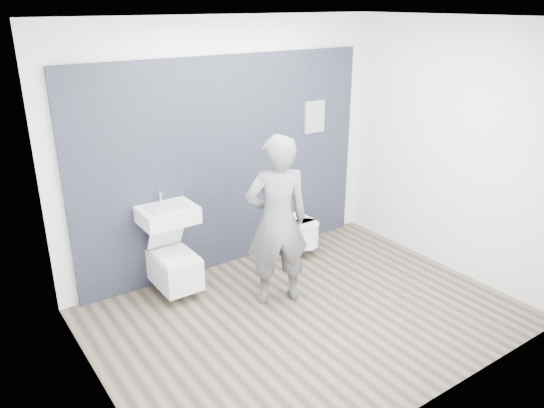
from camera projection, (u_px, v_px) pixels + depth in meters
ground at (306, 315)px, 5.28m from camera, size 4.00×4.00×0.00m
room_shell at (311, 146)px, 4.65m from camera, size 4.00×4.00×4.00m
tile_wall at (231, 260)px, 6.40m from camera, size 3.60×0.06×2.40m
washbasin at (168, 214)px, 5.44m from camera, size 0.57×0.43×0.43m
toilet_square at (175, 267)px, 5.59m from camera, size 0.40×0.58×0.74m
toilet_rounded at (300, 231)px, 6.49m from camera, size 0.33×0.56×0.30m
info_placard at (311, 237)px, 7.01m from camera, size 0.29×0.03×0.39m
visitor at (277, 221)px, 5.25m from camera, size 0.75×0.61×1.77m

